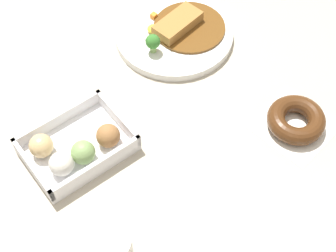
# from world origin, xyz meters

# --- Properties ---
(ground_plane) EXTENTS (1.60, 1.60, 0.00)m
(ground_plane) POSITION_xyz_m (0.00, 0.00, 0.00)
(ground_plane) COLOR #B2A893
(curry_plate) EXTENTS (0.27, 0.27, 0.06)m
(curry_plate) POSITION_xyz_m (0.16, 0.17, 0.01)
(curry_plate) COLOR white
(curry_plate) RESTS_ON ground_plane
(donut_box) EXTENTS (0.20, 0.14, 0.06)m
(donut_box) POSITION_xyz_m (-0.18, 0.04, 0.02)
(donut_box) COLOR white
(donut_box) RESTS_ON ground_plane
(chocolate_ring_donut) EXTENTS (0.16, 0.16, 0.04)m
(chocolate_ring_donut) POSITION_xyz_m (0.20, -0.17, 0.02)
(chocolate_ring_donut) COLOR white
(chocolate_ring_donut) RESTS_ON ground_plane
(coffee_mug) EXTENTS (0.07, 0.07, 0.09)m
(coffee_mug) POSITION_xyz_m (-0.25, -0.18, 0.04)
(coffee_mug) COLOR silver
(coffee_mug) RESTS_ON ground_plane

